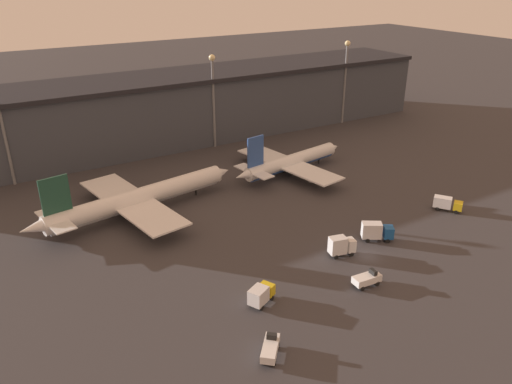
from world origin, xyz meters
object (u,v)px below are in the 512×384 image
airplane_1 (290,162)px  service_vehicle_3 (367,279)px  service_vehicle_0 (270,348)px  airplane_0 (138,199)px  service_vehicle_4 (447,203)px  service_vehicle_2 (261,294)px  service_vehicle_1 (376,231)px  service_vehicle_5 (341,246)px

airplane_1 → service_vehicle_3: (-17.26, -47.91, -1.81)m
service_vehicle_0 → service_vehicle_3: (22.75, 5.68, 0.02)m
airplane_0 → service_vehicle_0: bearing=-98.2°
service_vehicle_3 → service_vehicle_4: size_ratio=0.82×
airplane_1 → service_vehicle_4: (17.08, -35.50, -1.38)m
service_vehicle_2 → airplane_1: bearing=24.4°
service_vehicle_0 → service_vehicle_1: (34.63, 16.25, 0.79)m
airplane_0 → service_vehicle_5: size_ratio=9.35×
service_vehicle_4 → service_vehicle_3: bearing=-104.9°
service_vehicle_5 → service_vehicle_3: bearing=-91.2°
service_vehicle_0 → airplane_0: bearing=42.6°
service_vehicle_1 → service_vehicle_4: 22.55m
service_vehicle_5 → airplane_0: bearing=139.1°
airplane_0 → airplane_1: size_ratio=1.35×
airplane_0 → airplane_1: 41.37m
airplane_1 → service_vehicle_5: (-14.87, -38.22, -0.99)m
service_vehicle_5 → airplane_1: bearing=81.4°
airplane_0 → service_vehicle_5: bearing=-63.3°
service_vehicle_1 → service_vehicle_5: bearing=-142.1°
service_vehicle_3 → service_vehicle_5: 10.02m
service_vehicle_1 → service_vehicle_0: bearing=-122.2°
service_vehicle_4 → service_vehicle_0: bearing=-107.2°
service_vehicle_4 → service_vehicle_1: bearing=-120.1°
service_vehicle_0 → service_vehicle_2: 11.62m
service_vehicle_0 → service_vehicle_2: (4.89, 10.53, 0.53)m
airplane_1 → service_vehicle_0: (-40.02, -53.59, -1.83)m
service_vehicle_1 → service_vehicle_5: service_vehicle_5 is taller
service_vehicle_3 → service_vehicle_0: bearing=-161.9°
service_vehicle_0 → service_vehicle_5: bearing=-17.4°
airplane_0 → service_vehicle_4: bearing=-39.2°
airplane_1 → service_vehicle_4: bearing=-74.0°
airplane_0 → service_vehicle_2: 41.18m
service_vehicle_2 → service_vehicle_4: bearing=-18.2°
airplane_0 → service_vehicle_0: (1.29, -51.21, -2.28)m
airplane_1 → service_vehicle_2: 55.59m
airplane_0 → service_vehicle_3: bearing=-71.8°
airplane_1 → service_vehicle_0: size_ratio=6.96×
service_vehicle_0 → service_vehicle_2: size_ratio=0.97×
service_vehicle_3 → service_vehicle_4: service_vehicle_4 is taller
service_vehicle_1 → service_vehicle_2: (-29.73, -5.72, -0.26)m
airplane_1 → service_vehicle_5: bearing=-120.9°
service_vehicle_1 → service_vehicle_4: (22.47, 1.84, -0.34)m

